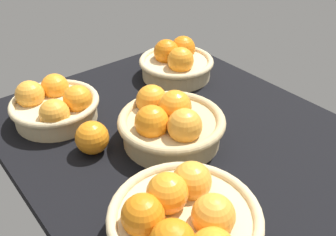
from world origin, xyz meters
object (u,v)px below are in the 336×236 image
at_px(basket_far_right, 55,105).
at_px(basket_center, 170,123).
at_px(basket_near_right, 176,63).
at_px(basket_far_left, 184,221).
at_px(loose_orange_front_gap, 92,138).

xyz_separation_m(basket_far_right, basket_center, (-0.24, -0.16, 0.01)).
relative_size(basket_near_right, basket_far_left, 0.86).
bearing_deg(basket_near_right, basket_center, 137.65).
distance_m(basket_near_right, basket_center, 0.32).
height_order(basket_near_right, basket_far_left, basket_far_left).
distance_m(basket_near_right, loose_orange_front_gap, 0.40).
relative_size(basket_far_right, basket_center, 0.89).
bearing_deg(loose_orange_front_gap, basket_near_right, -66.57).
bearing_deg(basket_center, basket_far_left, 145.89).
height_order(basket_near_right, loose_orange_front_gap, basket_near_right).
distance_m(basket_center, loose_orange_front_gap, 0.17).
bearing_deg(loose_orange_front_gap, basket_center, -116.01).
xyz_separation_m(basket_near_right, basket_center, (-0.23, 0.21, 0.01)).
bearing_deg(loose_orange_front_gap, basket_far_left, 179.78).
xyz_separation_m(basket_near_right, loose_orange_front_gap, (-0.16, 0.37, -0.01)).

